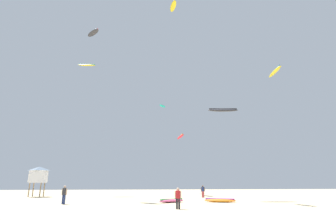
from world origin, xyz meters
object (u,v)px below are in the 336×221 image
Objects in this scene: kite_aloft_0 at (162,106)px; kite_aloft_2 at (275,72)px; person_foreground at (178,196)px; kite_aloft_1 at (173,6)px; person_left at (203,190)px; kite_aloft_3 at (93,33)px; kite_grounded_near at (172,201)px; kite_aloft_5 at (180,137)px; kite_aloft_4 at (87,65)px; kite_grounded_mid at (220,200)px; person_midground at (64,193)px; kite_aloft_6 at (223,110)px; lifeguard_tower at (39,174)px.

kite_aloft_0 is 24.09m from kite_aloft_2.
person_foreground is 29.91m from kite_aloft_1.
kite_aloft_1 reaches higher than person_left.
kite_aloft_3 reaches higher than kite_aloft_0.
person_left is 0.52× the size of kite_grounded_near.
kite_aloft_5 is (-1.71, 7.47, 8.53)m from person_left.
kite_aloft_0 is at bearing 23.60° from kite_aloft_4.
kite_aloft_3 is at bearing -176.52° from kite_aloft_2.
kite_aloft_4 is (-15.42, -6.74, 5.77)m from kite_aloft_0.
kite_aloft_4 is (-18.86, 20.29, 23.73)m from kite_grounded_mid.
kite_aloft_3 is at bearing -129.12° from person_foreground.
person_midground is 20.73m from kite_aloft_6.
kite_aloft_1 is 0.69× the size of kite_aloft_6.
kite_aloft_6 reaches higher than person_foreground.
person_left reaches higher than kite_grounded_mid.
kite_aloft_4 is (-19.23, 11.85, 22.99)m from person_left.
kite_aloft_6 reaches higher than lifeguard_tower.
kite_aloft_6 is (-11.47, -6.15, -8.74)m from kite_aloft_2.
kite_aloft_5 is (3.96, 22.36, 8.53)m from person_foreground.
person_midground is 0.42× the size of kite_aloft_6.
kite_grounded_near is at bearing -151.72° from kite_aloft_2.
kite_aloft_4 is 0.92× the size of kite_aloft_5.
lifeguard_tower is 1.12× the size of kite_aloft_5.
person_left is 0.34× the size of kite_aloft_2.
kite_grounded_mid is (15.20, 0.68, -0.79)m from person_midground.
person_left is 25.62m from kite_aloft_0.
person_midground reaches higher than kite_grounded_near.
kite_aloft_0 is at bearing 100.66° from kite_aloft_5.
kite_aloft_4 reaches higher than person_foreground.
person_foreground is 26.11m from lifeguard_tower.
lifeguard_tower is 22.26m from kite_aloft_3.
person_left is 23.47m from lifeguard_tower.
kite_aloft_4 is 29.63m from kite_aloft_6.
lifeguard_tower is 31.87m from kite_aloft_1.
person_foreground is 0.58× the size of kite_aloft_3.
person_foreground is 15.93m from person_left.
kite_grounded_near is at bearing 114.59° from person_midground.
person_left is 27.41m from kite_aloft_1.
kite_aloft_2 is 29.87m from kite_aloft_3.
person_midground is 18.05m from person_left.
kite_aloft_1 is (-4.17, -2.13, 27.01)m from person_left.
person_foreground is at bearing -100.04° from kite_aloft_5.
kite_aloft_2 is at bearing -44.26° from kite_aloft_0.
kite_aloft_6 is (7.62, 10.55, 10.07)m from person_foreground.
person_foreground is 37.78m from kite_aloft_4.
person_foreground is 0.99× the size of person_left.
kite_aloft_0 is (19.12, 14.00, 15.09)m from lifeguard_tower.
kite_aloft_2 is at bearing 12.62° from kite_aloft_1.
kite_grounded_mid is 0.82× the size of kite_aloft_6.
person_left is at bearing 174.95° from person_foreground.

